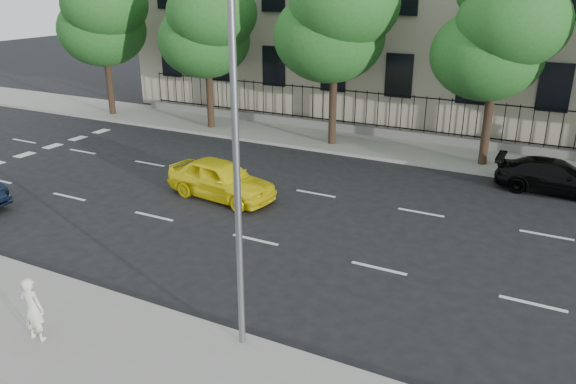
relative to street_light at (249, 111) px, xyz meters
name	(u,v)px	position (x,y,z in m)	size (l,w,h in m)	color
ground	(209,275)	(-2.50, 1.77, -5.15)	(120.00, 120.00, 0.00)	black
near_sidewalk	(101,354)	(-2.50, -2.23, -5.07)	(60.00, 4.00, 0.15)	gray
far_sidewalk	(377,146)	(-2.50, 15.77, -5.07)	(60.00, 4.00, 0.15)	gray
lane_markings	(288,214)	(-2.50, 6.52, -5.14)	(49.60, 4.62, 0.01)	silver
crosswalk	(9,159)	(-16.50, 6.37, -5.14)	(0.50, 12.10, 0.01)	silver
iron_fence	(388,126)	(-2.50, 17.47, -4.50)	(30.00, 0.50, 2.20)	slate
street_light	(249,111)	(0.00, 0.00, 0.00)	(0.25, 3.32, 8.05)	slate
tree_a	(104,7)	(-18.46, 15.13, 0.98)	(5.71, 5.31, 9.39)	#382619
tree_b	(208,16)	(-11.46, 15.13, 0.69)	(5.53, 5.12, 8.97)	#382619
tree_c	(338,7)	(-4.46, 15.13, 1.26)	(5.89, 5.50, 9.80)	#382619
tree_d	(501,26)	(2.54, 15.13, 0.69)	(5.34, 4.94, 8.84)	#382619
yellow_taxi	(221,179)	(-5.42, 6.81, -4.42)	(1.71, 4.24, 1.45)	yellow
black_sedan	(555,177)	(5.42, 13.02, -4.53)	(1.74, 4.29, 1.25)	black
woman_near	(33,309)	(-4.07, -2.50, -4.25)	(0.55, 0.36, 1.50)	silver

